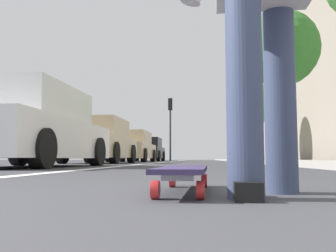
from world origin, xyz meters
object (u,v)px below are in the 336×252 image
at_px(traffic_light, 170,118).
at_px(street_tree_mid, 281,49).
at_px(parked_car_mid, 100,142).
at_px(street_tree_far, 251,103).
at_px(parked_car_end, 147,150).
at_px(parked_car_near, 28,129).
at_px(skateboard, 184,172).
at_px(parked_car_far, 132,147).

height_order(traffic_light, street_tree_mid, street_tree_mid).
bearing_deg(parked_car_mid, street_tree_far, -34.41).
xyz_separation_m(parked_car_mid, parked_car_end, (11.48, 0.05, 0.00)).
bearing_deg(parked_car_near, parked_car_mid, 1.83).
distance_m(parked_car_near, street_tree_far, 16.34).
bearing_deg(street_tree_mid, street_tree_far, 0.00).
distance_m(parked_car_mid, street_tree_mid, 7.30).
bearing_deg(traffic_light, street_tree_mid, -156.79).
xyz_separation_m(skateboard, street_tree_far, (19.84, -3.03, 3.24)).
height_order(parked_car_near, street_tree_mid, street_tree_mid).
xyz_separation_m(parked_car_far, traffic_light, (7.23, -1.29, 2.25)).
bearing_deg(traffic_light, parked_car_end, 133.47).
distance_m(skateboard, parked_car_far, 16.52).
height_order(skateboard, parked_car_mid, parked_car_mid).
bearing_deg(street_tree_far, parked_car_near, 157.61).
height_order(skateboard, parked_car_end, parked_car_end).
height_order(parked_car_near, street_tree_far, street_tree_far).
distance_m(parked_car_far, parked_car_end, 5.89).
relative_size(parked_car_far, street_tree_mid, 0.78).
relative_size(traffic_light, street_tree_far, 0.92).
bearing_deg(street_tree_mid, parked_car_near, 138.37).
relative_size(parked_car_mid, street_tree_far, 0.89).
bearing_deg(skateboard, street_tree_mid, -14.34).
bearing_deg(parked_car_mid, parked_car_near, -178.17).
bearing_deg(street_tree_far, parked_car_mid, 145.59).
height_order(parked_car_end, traffic_light, traffic_light).
bearing_deg(street_tree_mid, parked_car_mid, 101.03).
xyz_separation_m(skateboard, parked_car_near, (4.93, 3.12, 0.60)).
bearing_deg(traffic_light, skateboard, -175.27).
bearing_deg(traffic_light, street_tree_far, -125.78).
bearing_deg(parked_car_end, parked_car_mid, -179.74).
relative_size(parked_car_near, parked_car_end, 1.03).
bearing_deg(parked_car_far, street_tree_mid, -124.83).
height_order(skateboard, parked_car_near, parked_car_near).
bearing_deg(parked_car_far, skateboard, -168.74).
bearing_deg(parked_car_end, parked_car_far, -178.79).
bearing_deg(parked_car_near, skateboard, -147.72).
relative_size(parked_car_mid, street_tree_mid, 0.75).
relative_size(parked_car_mid, parked_car_far, 0.96).
xyz_separation_m(skateboard, parked_car_mid, (10.61, 3.30, 0.63)).
bearing_deg(traffic_light, parked_car_mid, 173.95).
height_order(parked_car_mid, street_tree_far, street_tree_far).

